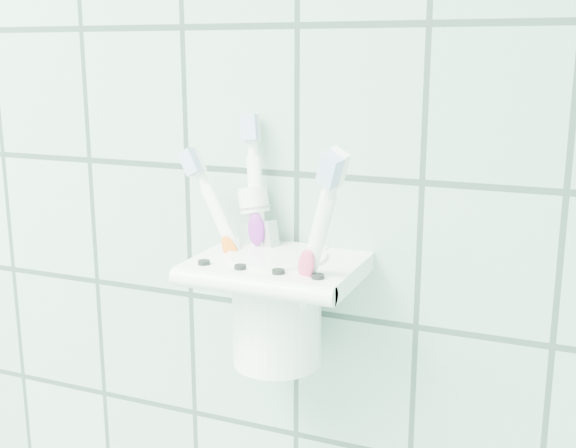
# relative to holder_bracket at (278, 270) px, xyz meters

# --- Properties ---
(holder_bracket) EXTENTS (0.13, 0.11, 0.04)m
(holder_bracket) POSITION_rel_holder_bracket_xyz_m (0.00, 0.00, 0.00)
(holder_bracket) COLOR white
(holder_bracket) RESTS_ON wall_back
(cup) EXTENTS (0.08, 0.08, 0.09)m
(cup) POSITION_rel_holder_bracket_xyz_m (-0.00, 0.00, -0.03)
(cup) COLOR white
(cup) RESTS_ON holder_bracket
(toothbrush_pink) EXTENTS (0.09, 0.03, 0.18)m
(toothbrush_pink) POSITION_rel_holder_bracket_xyz_m (0.01, -0.01, 0.02)
(toothbrush_pink) COLOR white
(toothbrush_pink) RESTS_ON cup
(toothbrush_blue) EXTENTS (0.04, 0.04, 0.20)m
(toothbrush_blue) POSITION_rel_holder_bracket_xyz_m (-0.02, 0.01, 0.03)
(toothbrush_blue) COLOR white
(toothbrush_blue) RESTS_ON cup
(toothbrush_orange) EXTENTS (0.07, 0.07, 0.20)m
(toothbrush_orange) POSITION_rel_holder_bracket_xyz_m (0.01, 0.01, 0.03)
(toothbrush_orange) COLOR white
(toothbrush_orange) RESTS_ON cup
(toothpaste_tube) EXTENTS (0.06, 0.04, 0.14)m
(toothpaste_tube) POSITION_rel_holder_bracket_xyz_m (-0.01, 0.02, 0.00)
(toothpaste_tube) COLOR silver
(toothpaste_tube) RESTS_ON cup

